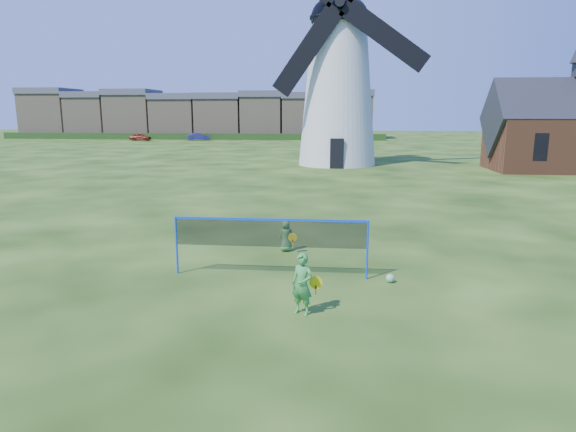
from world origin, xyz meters
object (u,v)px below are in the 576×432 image
Objects in this scene: badminton_net at (270,234)px; play_ball at (390,278)px; car_right at (198,137)px; player_girl at (302,284)px; player_boy at (286,236)px; car_left at (140,137)px; chapel at (574,132)px; windmill at (338,82)px.

badminton_net is 3.25m from play_ball.
player_girl is at bearing 177.73° from car_right.
player_boy is at bearing 137.46° from play_ball.
badminton_net is 1.47× the size of car_right.
car_left reaches higher than play_ball.
player_boy is at bearing -156.30° from car_left.
badminton_net is 5.19× the size of player_boy.
chapel is 54.10m from car_right.
play_ball is (3.08, -0.21, -1.03)m from badminton_net.
player_boy is at bearing 178.31° from car_right.
player_girl is 69.63m from car_right.
windmill is at bearing -139.72° from car_left.
car_left is (-31.35, 62.61, 0.44)m from play_ball.
car_left is 8.76m from car_right.
player_girl is 3.09m from play_ball.
play_ball is (2.08, 2.22, -0.56)m from player_girl.
car_left is at bearing 116.60° from play_ball.
car_right reaches higher than player_boy.
car_left is (-29.27, 64.83, -0.11)m from player_girl.
play_ball is at bearing -155.08° from car_left.
player_boy is at bearing -93.31° from windmill.
windmill is at bearing 92.68° from play_ball.
windmill is at bearing 170.51° from chapel.
windmill reaches higher than car_left.
player_girl is at bearing -91.29° from windmill.
car_right is (-20.67, 66.49, -0.10)m from player_girl.
chapel reaches higher than player_girl.
chapel is (17.18, -2.87, -3.75)m from windmill.
badminton_net is at bearing 177.53° from car_right.
car_right is (-38.56, 37.87, -2.28)m from chapel.
play_ball is at bearing 119.97° from player_boy.
player_boy is (-0.83, 4.89, -0.18)m from player_girl.
chapel is at bearing 54.18° from badminton_net.
car_right is at bearing -80.79° from car_left.
play_ball is at bearing -87.32° from windmill.
play_ball is at bearing 71.80° from player_girl.
car_right is at bearing -89.64° from player_boy.
player_girl is 71.13m from car_left.
chapel is 12.31× the size of player_boy.
car_right reaches higher than play_ball.
player_boy is 66.35m from car_left.
windmill is 17.82m from chapel.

